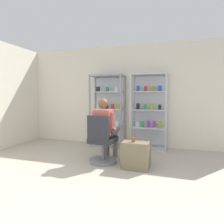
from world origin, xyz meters
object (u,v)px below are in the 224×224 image
object	(u,v)px
display_cabinet_right	(149,111)
storage_crate	(136,154)
seated_shopkeeper	(105,127)
office_chair	(102,144)
tea_glass	(133,140)
display_cabinet_left	(108,110)

from	to	relation	value
display_cabinet_right	storage_crate	world-z (taller)	display_cabinet_right
display_cabinet_right	seated_shopkeeper	xyz separation A→B (m)	(-0.72, -1.28, -0.25)
display_cabinet_right	office_chair	xyz separation A→B (m)	(-0.74, -1.44, -0.57)
seated_shopkeeper	storage_crate	size ratio (longest dim) A/B	2.59
office_chair	seated_shopkeeper	size ratio (longest dim) A/B	0.74
display_cabinet_right	storage_crate	bearing A→B (deg)	-91.64
office_chair	tea_glass	size ratio (longest dim) A/B	11.15
tea_glass	display_cabinet_left	bearing A→B (deg)	123.24
display_cabinet_right	seated_shopkeeper	world-z (taller)	display_cabinet_right
seated_shopkeeper	tea_glass	distance (m)	0.72
display_cabinet_right	office_chair	size ratio (longest dim) A/B	1.98
display_cabinet_left	display_cabinet_right	bearing A→B (deg)	0.06
display_cabinet_left	office_chair	distance (m)	1.59
seated_shopkeeper	display_cabinet_left	bearing A→B (deg)	106.50
office_chair	storage_crate	bearing A→B (deg)	-2.07
display_cabinet_left	seated_shopkeeper	size ratio (longest dim) A/B	1.47
storage_crate	display_cabinet_left	bearing A→B (deg)	125.89
display_cabinet_right	storage_crate	xyz separation A→B (m)	(-0.04, -1.46, -0.71)
display_cabinet_left	seated_shopkeeper	distance (m)	1.35
display_cabinet_right	office_chair	world-z (taller)	display_cabinet_right
office_chair	display_cabinet_left	bearing A→B (deg)	104.17
display_cabinet_left	display_cabinet_right	xyz separation A→B (m)	(1.10, 0.00, -0.00)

